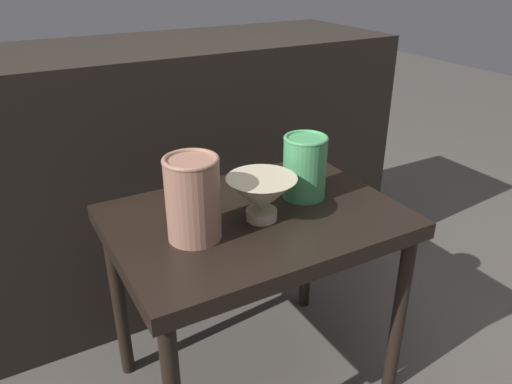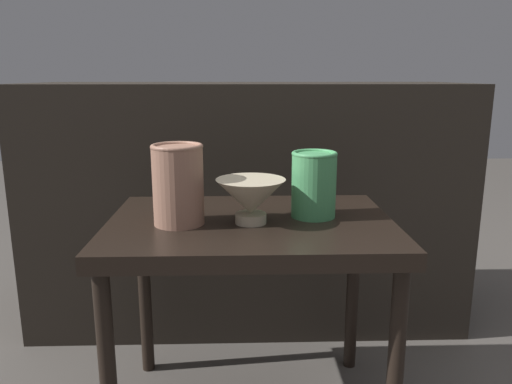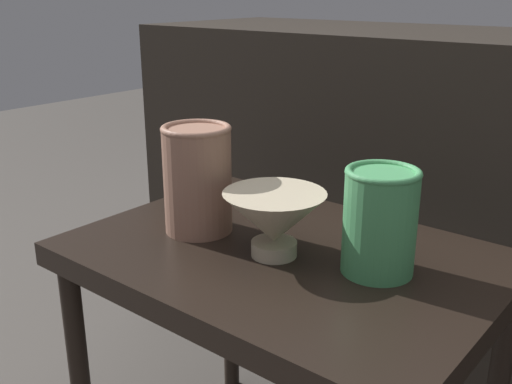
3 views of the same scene
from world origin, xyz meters
name	(u,v)px [view 3 (image 3 of 3)]	position (x,y,z in m)	size (l,w,h in m)	color
table	(283,284)	(0.00, 0.00, 0.46)	(0.68, 0.48, 0.53)	black
couch_backdrop	(430,211)	(0.00, 0.59, 0.42)	(1.47, 0.50, 0.84)	black
bowl	(272,219)	(0.00, -0.03, 0.59)	(0.16, 0.16, 0.11)	#C1B293
vase_textured_left	(198,177)	(-0.17, -0.03, 0.62)	(0.12, 0.12, 0.19)	#996B56
vase_colorful_right	(380,220)	(0.15, 0.03, 0.61)	(0.11, 0.11, 0.16)	#47995B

